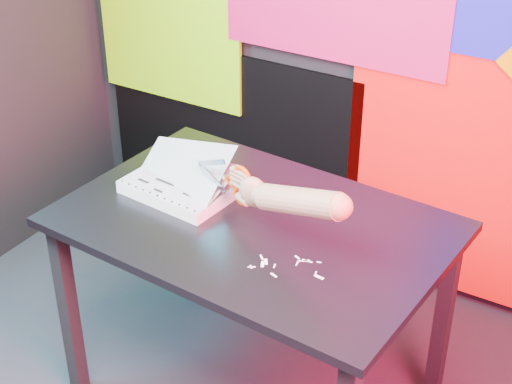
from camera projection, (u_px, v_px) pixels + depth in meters
The scene contains 7 objects.
room at pixel (148, 116), 1.72m from camera, with size 3.01×3.01×2.71m.
backdrop at pixel (406, 73), 2.97m from camera, with size 2.88×0.05×2.08m.
work_table at pixel (254, 244), 2.51m from camera, with size 1.24×0.87×0.75m.
printout_stack at pixel (181, 186), 2.60m from camera, with size 0.37×0.29×0.18m.
scissors at pixel (238, 184), 2.40m from camera, with size 0.23×0.07×0.14m.
hand_forearm at pixel (292, 200), 2.24m from camera, with size 0.45×0.16×0.18m.
paper_clippings at pixel (287, 265), 2.26m from camera, with size 0.21×0.13×0.00m.
Camera 1 is at (1.01, -1.22, 2.09)m, focal length 55.00 mm.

